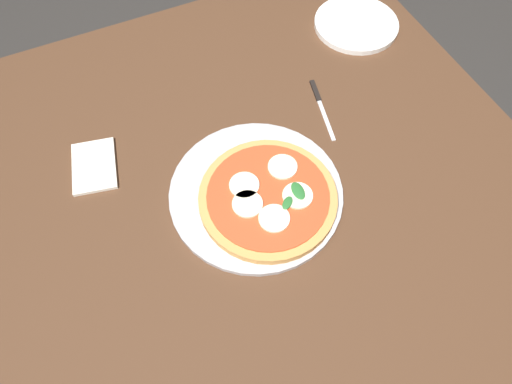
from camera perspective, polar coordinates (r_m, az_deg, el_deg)
ground_plane at (r=1.58m, az=1.92°, el=-14.48°), size 6.00×6.00×0.00m
dining_table at (r=1.00m, az=2.95°, el=-4.51°), size 1.36×1.16×0.70m
serving_tray at (r=0.94m, az=-0.00°, el=-0.12°), size 0.35×0.35×0.01m
pizza at (r=0.91m, az=1.50°, el=-0.68°), size 0.28×0.28×0.03m
plate_white at (r=1.30m, az=12.31°, el=19.67°), size 0.22×0.22×0.01m
napkin at (r=1.03m, az=-19.42°, el=3.06°), size 0.15×0.12×0.01m
knife at (r=1.10m, az=7.87°, el=11.02°), size 0.18×0.05×0.01m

